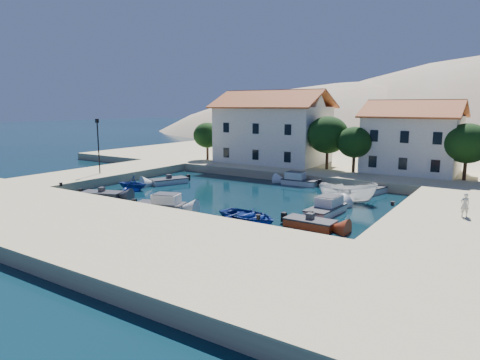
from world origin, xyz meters
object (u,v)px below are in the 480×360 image
object	(u,v)px
boat_east	(347,202)
pedestrian	(465,205)
building_left	(273,126)
rowboat_south	(248,221)
lamppost	(98,141)
cabin_cruiser_south	(160,204)
cabin_cruiser_east	(326,209)
building_mid	(412,136)

from	to	relation	value
boat_east	pedestrian	size ratio (longest dim) A/B	3.10
building_left	rowboat_south	xyz separation A→B (m)	(11.69, -24.84, -5.94)
lamppost	cabin_cruiser_south	bearing A→B (deg)	-21.66
building_left	cabin_cruiser_east	xyz separation A→B (m)	(15.89, -19.73, -5.46)
rowboat_south	boat_east	distance (m)	11.12
cabin_cruiser_south	pedestrian	world-z (taller)	pedestrian
lamppost	rowboat_south	xyz separation A→B (m)	(23.19, -4.84, -4.75)
building_left	building_mid	bearing A→B (deg)	3.18
cabin_cruiser_south	boat_east	xyz separation A→B (m)	(12.21, 11.48, -0.48)
building_left	boat_east	xyz separation A→B (m)	(15.89, -14.55, -5.94)
boat_east	lamppost	bearing A→B (deg)	88.04
lamppost	pedestrian	distance (m)	37.37
building_left	pedestrian	xyz separation A→B (m)	(25.73, -18.59, -4.09)
cabin_cruiser_south	rowboat_south	size ratio (longest dim) A/B	0.90
cabin_cruiser_east	boat_east	size ratio (longest dim) A/B	0.89
cabin_cruiser_south	building_mid	bearing A→B (deg)	44.27
building_left	rowboat_south	distance (m)	28.09
lamppost	rowboat_south	size ratio (longest dim) A/B	1.24
building_left	cabin_cruiser_east	world-z (taller)	building_left
building_mid	boat_east	world-z (taller)	building_mid
building_left	cabin_cruiser_south	bearing A→B (deg)	-81.97
building_left	pedestrian	bearing A→B (deg)	-35.85
building_mid	pedestrian	size ratio (longest dim) A/B	6.23
cabin_cruiser_east	building_left	bearing A→B (deg)	42.03
building_mid	cabin_cruiser_south	distance (m)	30.95
pedestrian	cabin_cruiser_south	bearing A→B (deg)	-11.37
cabin_cruiser_south	rowboat_south	distance (m)	8.12
building_mid	pedestrian	world-z (taller)	building_mid
pedestrian	building_left	bearing A→B (deg)	-65.84
building_mid	building_left	bearing A→B (deg)	-176.82
lamppost	cabin_cruiser_south	size ratio (longest dim) A/B	1.38
pedestrian	cabin_cruiser_east	bearing A→B (deg)	-23.41
lamppost	cabin_cruiser_east	size ratio (longest dim) A/B	1.34
boat_east	building_left	bearing A→B (deg)	34.29
cabin_cruiser_east	boat_east	xyz separation A→B (m)	(-0.00, 5.18, -0.48)
cabin_cruiser_east	building_mid	bearing A→B (deg)	-2.64
boat_east	rowboat_south	bearing A→B (deg)	144.61
building_left	lamppost	bearing A→B (deg)	-119.90
lamppost	cabin_cruiser_south	world-z (taller)	lamppost
building_mid	cabin_cruiser_east	distance (m)	21.37
lamppost	boat_east	distance (m)	28.32
building_mid	pedestrian	bearing A→B (deg)	-68.47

